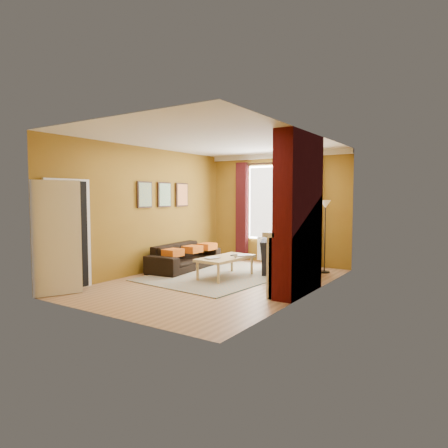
{
  "coord_description": "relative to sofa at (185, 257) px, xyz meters",
  "views": [
    {
      "loc": [
        4.42,
        -6.53,
        1.72
      ],
      "look_at": [
        0.0,
        0.25,
        1.15
      ],
      "focal_mm": 32.0,
      "sensor_mm": 36.0,
      "label": 1
    }
  ],
  "objects": [
    {
      "name": "book_b",
      "position": [
        1.46,
        0.07,
        0.16
      ],
      "size": [
        0.39,
        0.41,
        0.03
      ],
      "primitive_type": "imported",
      "rotation": [
        0.0,
        0.0,
        -0.64
      ],
      "color": "#999999",
      "rests_on": "coffee_table"
    },
    {
      "name": "book_a",
      "position": [
        1.13,
        -0.63,
        0.16
      ],
      "size": [
        0.27,
        0.32,
        0.03
      ],
      "primitive_type": "imported",
      "rotation": [
        0.0,
        0.0,
        -0.24
      ],
      "color": "#999999",
      "rests_on": "coffee_table"
    },
    {
      "name": "tv_remote",
      "position": [
        1.36,
        -0.07,
        0.15
      ],
      "size": [
        0.07,
        0.16,
        0.02
      ],
      "rotation": [
        0.0,
        0.0,
        0.13
      ],
      "color": "#29292B",
      "rests_on": "coffee_table"
    },
    {
      "name": "mug",
      "position": [
        1.58,
        -0.3,
        0.19
      ],
      "size": [
        0.11,
        0.11,
        0.08
      ],
      "primitive_type": "imported",
      "rotation": [
        0.0,
        0.0,
        -0.17
      ],
      "color": "#999999",
      "rests_on": "coffee_table"
    },
    {
      "name": "room_walls",
      "position": [
        2.05,
        -0.46,
        1.08
      ],
      "size": [
        3.82,
        5.54,
        2.83
      ],
      "color": "#88621A",
      "rests_on": "ground"
    },
    {
      "name": "armchair",
      "position": [
        2.28,
        0.76,
        0.08
      ],
      "size": [
        1.48,
        1.4,
        0.76
      ],
      "primitive_type": "imported",
      "rotation": [
        0.0,
        0.0,
        3.55
      ],
      "color": "black",
      "rests_on": "ground"
    },
    {
      "name": "coffee_table",
      "position": [
        1.34,
        -0.3,
        0.1
      ],
      "size": [
        0.75,
        1.37,
        0.44
      ],
      "rotation": [
        0.0,
        0.0,
        -0.06
      ],
      "color": "#D6B87B",
      "rests_on": "ground"
    },
    {
      "name": "floor_lamp",
      "position": [
        2.89,
        1.39,
        0.98
      ],
      "size": [
        0.31,
        0.31,
        1.63
      ],
      "rotation": [
        0.0,
        0.0,
        -0.35
      ],
      "color": "black",
      "rests_on": "ground"
    },
    {
      "name": "striped_rug",
      "position": [
        1.11,
        -0.13,
        -0.29
      ],
      "size": [
        2.64,
        3.47,
        0.02
      ],
      "rotation": [
        0.0,
        0.0,
        -0.08
      ],
      "color": "teal",
      "rests_on": "ground"
    },
    {
      "name": "ground",
      "position": [
        1.42,
        -0.74,
        -0.3
      ],
      "size": [
        5.5,
        5.5,
        0.0
      ],
      "primitive_type": "plane",
      "color": "#906641",
      "rests_on": "ground"
    },
    {
      "name": "sofa",
      "position": [
        0.0,
        0.0,
        0.0
      ],
      "size": [
        0.97,
        2.12,
        0.6
      ],
      "primitive_type": "imported",
      "rotation": [
        0.0,
        0.0,
        1.65
      ],
      "color": "black",
      "rests_on": "ground"
    },
    {
      "name": "wicker_stool",
      "position": [
        1.84,
        1.4,
        -0.07
      ],
      "size": [
        0.47,
        0.47,
        0.47
      ],
      "rotation": [
        0.0,
        0.0,
        -0.3
      ],
      "color": "#A47847",
      "rests_on": "ground"
    }
  ]
}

